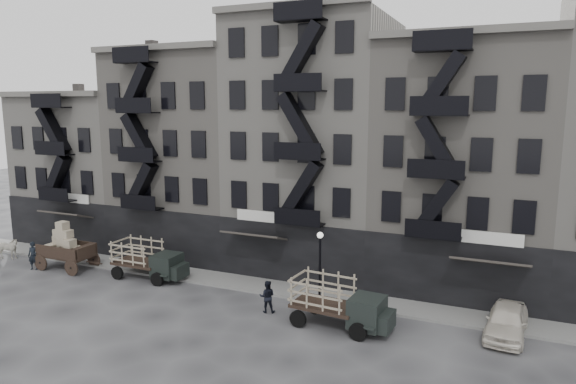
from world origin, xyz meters
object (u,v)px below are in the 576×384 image
at_px(horse, 6,249).
at_px(car_east, 507,321).
at_px(pedestrian_west, 33,256).
at_px(wagon, 65,242).
at_px(stake_truck_east, 339,300).
at_px(stake_truck_west, 148,257).
at_px(pedestrian_mid, 267,297).

height_order(horse, car_east, horse).
bearing_deg(pedestrian_west, car_east, -20.44).
relative_size(car_east, pedestrian_west, 2.32).
distance_m(wagon, stake_truck_east, 20.60).
bearing_deg(wagon, stake_truck_west, 5.80).
distance_m(pedestrian_west, pedestrian_mid, 18.25).
bearing_deg(wagon, pedestrian_mid, -4.17).
relative_size(stake_truck_east, pedestrian_west, 2.74).
bearing_deg(car_east, stake_truck_west, -174.56).
relative_size(stake_truck_west, pedestrian_west, 2.60).
distance_m(stake_truck_west, pedestrian_mid, 9.87).
bearing_deg(wagon, car_east, 1.91).
height_order(pedestrian_west, pedestrian_mid, pedestrian_west).
xyz_separation_m(pedestrian_west, pedestrian_mid, (18.25, -0.26, -0.08)).
bearing_deg(stake_truck_west, pedestrian_mid, -11.57).
relative_size(horse, car_east, 0.42).
relative_size(horse, stake_truck_east, 0.36).
bearing_deg(car_east, stake_truck_east, -158.52).
xyz_separation_m(stake_truck_east, pedestrian_west, (-22.48, 0.56, -0.52)).
height_order(stake_truck_east, car_east, stake_truck_east).
xyz_separation_m(horse, wagon, (5.79, 0.16, 1.11)).
relative_size(stake_truck_east, car_east, 1.18).
xyz_separation_m(horse, pedestrian_mid, (22.09, -1.14, 0.10)).
relative_size(stake_truck_west, stake_truck_east, 0.95).
height_order(wagon, pedestrian_west, wagon).
distance_m(stake_truck_east, car_east, 8.39).
bearing_deg(wagon, pedestrian_west, -151.76).
xyz_separation_m(wagon, pedestrian_west, (-1.95, -1.03, -0.93)).
bearing_deg(pedestrian_west, wagon, 4.05).
bearing_deg(pedestrian_mid, wagon, -24.74).
distance_m(wagon, pedestrian_west, 2.39).
distance_m(horse, pedestrian_mid, 22.12).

